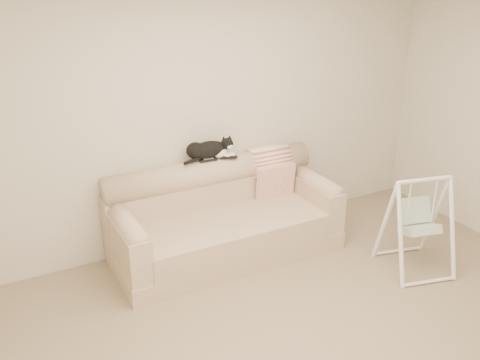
# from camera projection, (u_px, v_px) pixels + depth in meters

# --- Properties ---
(ground_plane) EXTENTS (5.00, 5.00, 0.00)m
(ground_plane) POSITION_uv_depth(u_px,v_px,m) (326.00, 343.00, 4.09)
(ground_plane) COLOR #7D6C53
(ground_plane) RESTS_ON ground
(room_shell) EXTENTS (5.04, 4.04, 2.60)m
(room_shell) POSITION_uv_depth(u_px,v_px,m) (341.00, 156.00, 3.50)
(room_shell) COLOR beige
(room_shell) RESTS_ON ground
(sofa) EXTENTS (2.20, 0.93, 0.90)m
(sofa) POSITION_uv_depth(u_px,v_px,m) (223.00, 219.00, 5.24)
(sofa) COLOR tan
(sofa) RESTS_ON ground
(remote_a) EXTENTS (0.18, 0.06, 0.03)m
(remote_a) POSITION_uv_depth(u_px,v_px,m) (208.00, 160.00, 5.18)
(remote_a) COLOR black
(remote_a) RESTS_ON sofa
(remote_b) EXTENTS (0.18, 0.10, 0.02)m
(remote_b) POSITION_uv_depth(u_px,v_px,m) (229.00, 157.00, 5.25)
(remote_b) COLOR black
(remote_b) RESTS_ON sofa
(tuxedo_cat) EXTENTS (0.55, 0.20, 0.22)m
(tuxedo_cat) POSITION_uv_depth(u_px,v_px,m) (208.00, 150.00, 5.17)
(tuxedo_cat) COLOR black
(tuxedo_cat) RESTS_ON sofa
(throw_blanket) EXTENTS (0.43, 0.38, 0.58)m
(throw_blanket) POSITION_uv_depth(u_px,v_px,m) (269.00, 165.00, 5.56)
(throw_blanket) COLOR #BD4B3B
(throw_blanket) RESTS_ON sofa
(baby_swing) EXTENTS (0.69, 0.72, 0.93)m
(baby_swing) POSITION_uv_depth(u_px,v_px,m) (418.00, 224.00, 4.91)
(baby_swing) COLOR white
(baby_swing) RESTS_ON ground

